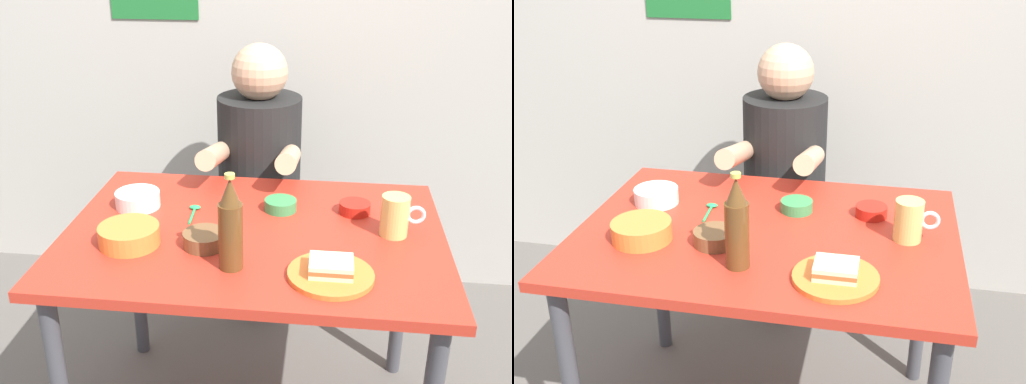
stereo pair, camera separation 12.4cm
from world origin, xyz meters
TOP-DOWN VIEW (x-y plane):
  - dining_table at (0.00, 0.00)m, footprint 1.10×0.80m
  - stool at (-0.06, 0.63)m, footprint 0.34×0.34m
  - person_seated at (-0.06, 0.62)m, footprint 0.33×0.56m
  - plate_orange at (0.22, -0.23)m, footprint 0.22×0.22m
  - sandwich at (0.22, -0.23)m, footprint 0.11×0.09m
  - beer_mug at (0.40, 0.02)m, footprint 0.13×0.08m
  - beer_bottle at (-0.03, -0.21)m, footprint 0.06×0.06m
  - condiment_bowl_brown at (-0.12, -0.11)m, footprint 0.12×0.12m
  - dip_bowl_green at (0.07, 0.15)m, footprint 0.10×0.10m
  - rice_bowl_white at (-0.38, 0.12)m, footprint 0.14×0.14m
  - soup_bowl_orange at (-0.33, -0.13)m, footprint 0.17×0.17m
  - sambal_bowl_red at (0.29, 0.15)m, footprint 0.10×0.10m
  - spoon at (-0.20, 0.10)m, footprint 0.04×0.12m

SIDE VIEW (x-z plane):
  - stool at x=-0.06m, z-range 0.12..0.57m
  - dining_table at x=0.00m, z-range 0.28..1.02m
  - spoon at x=-0.20m, z-range 0.74..0.75m
  - plate_orange at x=0.22m, z-range 0.74..0.75m
  - sambal_bowl_red at x=0.29m, z-range 0.74..0.78m
  - dip_bowl_green at x=0.07m, z-range 0.74..0.78m
  - condiment_bowl_brown at x=-0.12m, z-range 0.74..0.78m
  - person_seated at x=-0.06m, z-range 0.41..1.13m
  - rice_bowl_white at x=-0.38m, z-range 0.74..0.79m
  - soup_bowl_orange at x=-0.33m, z-range 0.74..0.80m
  - sandwich at x=0.22m, z-range 0.75..0.79m
  - beer_mug at x=0.40m, z-range 0.74..0.86m
  - beer_bottle at x=-0.03m, z-range 0.73..0.99m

